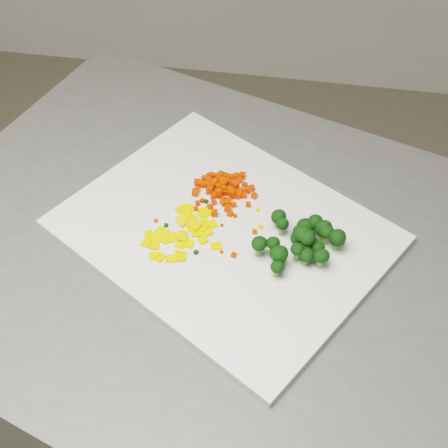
% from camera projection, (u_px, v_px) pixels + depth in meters
% --- Properties ---
extents(counter_block, '(1.19, 1.00, 0.90)m').
position_uv_depth(counter_block, '(239.00, 399.00, 1.25)').
color(counter_block, '#4C4D4A').
rests_on(counter_block, ground).
extents(cutting_board, '(0.57, 0.54, 0.01)m').
position_uv_depth(cutting_board, '(224.00, 231.00, 0.94)').
color(cutting_board, silver).
rests_on(cutting_board, counter_block).
extents(carrot_pile, '(0.10, 0.10, 0.03)m').
position_uv_depth(carrot_pile, '(223.00, 187.00, 0.97)').
color(carrot_pile, red).
rests_on(carrot_pile, cutting_board).
extents(pepper_pile, '(0.12, 0.12, 0.02)m').
position_uv_depth(pepper_pile, '(184.00, 232.00, 0.92)').
color(pepper_pile, yellow).
rests_on(pepper_pile, cutting_board).
extents(broccoli_pile, '(0.12, 0.12, 0.06)m').
position_uv_depth(broccoli_pile, '(296.00, 238.00, 0.88)').
color(broccoli_pile, black).
rests_on(broccoli_pile, cutting_board).
extents(carrot_cube_0, '(0.01, 0.01, 0.01)m').
position_uv_depth(carrot_cube_0, '(235.00, 185.00, 0.98)').
color(carrot_cube_0, red).
rests_on(carrot_cube_0, carrot_pile).
extents(carrot_cube_1, '(0.01, 0.01, 0.01)m').
position_uv_depth(carrot_cube_1, '(201.00, 184.00, 0.99)').
color(carrot_cube_1, red).
rests_on(carrot_cube_1, carrot_pile).
extents(carrot_cube_2, '(0.01, 0.01, 0.01)m').
position_uv_depth(carrot_cube_2, '(223.00, 184.00, 0.98)').
color(carrot_cube_2, red).
rests_on(carrot_cube_2, carrot_pile).
extents(carrot_cube_3, '(0.01, 0.01, 0.01)m').
position_uv_depth(carrot_cube_3, '(224.00, 192.00, 0.98)').
color(carrot_cube_3, red).
rests_on(carrot_cube_3, carrot_pile).
extents(carrot_cube_4, '(0.01, 0.01, 0.01)m').
position_uv_depth(carrot_cube_4, '(213.00, 185.00, 0.98)').
color(carrot_cube_4, red).
rests_on(carrot_cube_4, carrot_pile).
extents(carrot_cube_5, '(0.01, 0.01, 0.01)m').
position_uv_depth(carrot_cube_5, '(213.00, 196.00, 0.97)').
color(carrot_cube_5, red).
rests_on(carrot_cube_5, carrot_pile).
extents(carrot_cube_6, '(0.01, 0.01, 0.01)m').
position_uv_depth(carrot_cube_6, '(195.00, 193.00, 0.98)').
color(carrot_cube_6, red).
rests_on(carrot_cube_6, carrot_pile).
extents(carrot_cube_7, '(0.01, 0.01, 0.01)m').
position_uv_depth(carrot_cube_7, '(227.00, 192.00, 0.98)').
color(carrot_cube_7, red).
rests_on(carrot_cube_7, carrot_pile).
extents(carrot_cube_8, '(0.01, 0.01, 0.01)m').
position_uv_depth(carrot_cube_8, '(225.00, 192.00, 0.98)').
color(carrot_cube_8, red).
rests_on(carrot_cube_8, carrot_pile).
extents(carrot_cube_9, '(0.01, 0.01, 0.01)m').
position_uv_depth(carrot_cube_9, '(197.00, 182.00, 0.99)').
color(carrot_cube_9, red).
rests_on(carrot_cube_9, carrot_pile).
extents(carrot_cube_10, '(0.01, 0.01, 0.01)m').
position_uv_depth(carrot_cube_10, '(201.00, 183.00, 0.99)').
color(carrot_cube_10, red).
rests_on(carrot_cube_10, carrot_pile).
extents(carrot_cube_11, '(0.01, 0.01, 0.01)m').
position_uv_depth(carrot_cube_11, '(237.00, 192.00, 0.98)').
color(carrot_cube_11, red).
rests_on(carrot_cube_11, carrot_pile).
extents(carrot_cube_12, '(0.01, 0.01, 0.01)m').
position_uv_depth(carrot_cube_12, '(216.00, 194.00, 0.98)').
color(carrot_cube_12, red).
rests_on(carrot_cube_12, carrot_pile).
extents(carrot_cube_13, '(0.01, 0.01, 0.01)m').
position_uv_depth(carrot_cube_13, '(210.00, 207.00, 0.96)').
color(carrot_cube_13, red).
rests_on(carrot_cube_13, carrot_pile).
extents(carrot_cube_14, '(0.01, 0.01, 0.01)m').
position_uv_depth(carrot_cube_14, '(223.00, 203.00, 0.96)').
color(carrot_cube_14, red).
rests_on(carrot_cube_14, carrot_pile).
extents(carrot_cube_15, '(0.01, 0.01, 0.01)m').
position_uv_depth(carrot_cube_15, '(214.00, 213.00, 0.95)').
color(carrot_cube_15, red).
rests_on(carrot_cube_15, carrot_pile).
extents(carrot_cube_16, '(0.01, 0.01, 0.01)m').
position_uv_depth(carrot_cube_16, '(239.00, 195.00, 0.97)').
color(carrot_cube_16, red).
rests_on(carrot_cube_16, carrot_pile).
extents(carrot_cube_17, '(0.01, 0.01, 0.01)m').
position_uv_depth(carrot_cube_17, '(218.00, 186.00, 0.98)').
color(carrot_cube_17, red).
rests_on(carrot_cube_17, carrot_pile).
extents(carrot_cube_18, '(0.01, 0.01, 0.01)m').
position_uv_depth(carrot_cube_18, '(209.00, 180.00, 1.00)').
color(carrot_cube_18, red).
rests_on(carrot_cube_18, carrot_pile).
extents(carrot_cube_19, '(0.01, 0.01, 0.01)m').
position_uv_depth(carrot_cube_19, '(202.00, 201.00, 0.97)').
color(carrot_cube_19, red).
rests_on(carrot_cube_19, carrot_pile).
extents(carrot_cube_20, '(0.01, 0.01, 0.01)m').
position_uv_depth(carrot_cube_20, '(228.00, 203.00, 0.96)').
color(carrot_cube_20, red).
rests_on(carrot_cube_20, carrot_pile).
extents(carrot_cube_21, '(0.01, 0.01, 0.01)m').
position_uv_depth(carrot_cube_21, '(226.00, 175.00, 1.01)').
color(carrot_cube_21, red).
rests_on(carrot_cube_21, carrot_pile).
extents(carrot_cube_22, '(0.01, 0.01, 0.01)m').
position_uv_depth(carrot_cube_22, '(227.00, 181.00, 1.00)').
color(carrot_cube_22, red).
rests_on(carrot_cube_22, carrot_pile).
extents(carrot_cube_23, '(0.01, 0.01, 0.01)m').
position_uv_depth(carrot_cube_23, '(223.00, 188.00, 0.99)').
color(carrot_cube_23, red).
rests_on(carrot_cube_23, carrot_pile).
extents(carrot_cube_24, '(0.01, 0.01, 0.01)m').
position_uv_depth(carrot_cube_24, '(231.00, 182.00, 0.99)').
color(carrot_cube_24, red).
rests_on(carrot_cube_24, carrot_pile).
extents(carrot_cube_25, '(0.01, 0.01, 0.01)m').
position_uv_depth(carrot_cube_25, '(234.00, 195.00, 0.97)').
color(carrot_cube_25, red).
rests_on(carrot_cube_25, carrot_pile).
extents(carrot_cube_26, '(0.01, 0.01, 0.01)m').
position_uv_depth(carrot_cube_26, '(241.00, 191.00, 0.98)').
color(carrot_cube_26, red).
rests_on(carrot_cube_26, carrot_pile).
extents(carrot_cube_27, '(0.01, 0.01, 0.01)m').
position_uv_depth(carrot_cube_27, '(245.00, 185.00, 0.99)').
color(carrot_cube_27, red).
rests_on(carrot_cube_27, carrot_pile).
extents(carrot_cube_28, '(0.01, 0.01, 0.01)m').
position_uv_depth(carrot_cube_28, '(226.00, 182.00, 0.98)').
color(carrot_cube_28, red).
rests_on(carrot_cube_28, carrot_pile).
extents(carrot_cube_29, '(0.01, 0.01, 0.01)m').
position_uv_depth(carrot_cube_29, '(207.00, 184.00, 0.99)').
color(carrot_cube_29, red).
rests_on(carrot_cube_29, carrot_pile).
extents(carrot_cube_30, '(0.01, 0.01, 0.01)m').
position_uv_depth(carrot_cube_30, '(242.00, 176.00, 1.00)').
color(carrot_cube_30, red).
rests_on(carrot_cube_30, carrot_pile).
extents(carrot_cube_31, '(0.01, 0.01, 0.01)m').
position_uv_depth(carrot_cube_31, '(205.00, 186.00, 0.99)').
color(carrot_cube_31, red).
rests_on(carrot_cube_31, carrot_pile).
extents(carrot_cube_32, '(0.01, 0.01, 0.01)m').
position_uv_depth(carrot_cube_32, '(208.00, 192.00, 0.98)').
color(carrot_cube_32, red).
rests_on(carrot_cube_32, carrot_pile).
extents(carrot_cube_33, '(0.01, 0.01, 0.01)m').
position_uv_depth(carrot_cube_33, '(198.00, 190.00, 0.98)').
color(carrot_cube_33, red).
rests_on(carrot_cube_33, carrot_pile).
extents(carrot_cube_34, '(0.01, 0.01, 0.01)m').
position_uv_depth(carrot_cube_34, '(226.00, 203.00, 0.96)').
color(carrot_cube_34, red).
rests_on(carrot_cube_34, carrot_pile).
extents(carrot_cube_35, '(0.01, 0.01, 0.01)m').
position_uv_depth(carrot_cube_35, '(209.00, 175.00, 1.01)').
color(carrot_cube_35, red).
rests_on(carrot_cube_35, carrot_pile).
extents(carrot_cube_36, '(0.01, 0.01, 0.01)m').
position_uv_depth(carrot_cube_36, '(240.00, 179.00, 1.00)').
color(carrot_cube_36, red).
rests_on(carrot_cube_36, carrot_pile).
extents(carrot_cube_37, '(0.01, 0.01, 0.01)m').
position_uv_depth(carrot_cube_37, '(223.00, 191.00, 0.98)').
color(carrot_cube_37, red).
rests_on(carrot_cube_37, carrot_pile).
extents(carrot_cube_38, '(0.01, 0.01, 0.01)m').
position_uv_depth(carrot_cube_38, '(228.00, 206.00, 0.96)').
color(carrot_cube_38, red).
rests_on(carrot_cube_38, carrot_pile).
extents(carrot_cube_39, '(0.01, 0.01, 0.01)m').
position_uv_depth(carrot_cube_39, '(254.00, 196.00, 0.97)').
color(carrot_cube_39, red).
rests_on(carrot_cube_39, carrot_pile).
extents(carrot_cube_40, '(0.01, 0.01, 0.01)m').
position_uv_depth(carrot_cube_40, '(231.00, 177.00, 1.00)').
color(carrot_cube_40, red).
rests_on(carrot_cube_40, carrot_pile).
extents(carrot_cube_41, '(0.01, 0.01, 0.01)m').
position_uv_depth(carrot_cube_41, '(223.00, 198.00, 0.97)').
color(carrot_cube_41, red).
rests_on(carrot_cube_41, carrot_pile).
extents(carrot_cube_42, '(0.01, 0.01, 0.01)m').
position_uv_depth(carrot_cube_42, '(234.00, 205.00, 0.96)').
color(carrot_cube_42, red).
rests_on(carrot_cube_42, carrot_pile).
extents(carrot_cube_43, '(0.01, 0.01, 0.01)m').
position_uv_depth(carrot_cube_43, '(219.00, 194.00, 0.97)').
color(carrot_cube_43, red).
rests_on(carrot_cube_43, carrot_pile).
extents(carrot_cube_44, '(0.01, 0.01, 0.01)m').
position_uv_depth(carrot_cube_44, '(248.00, 204.00, 0.96)').
color(carrot_cube_44, red).
rests_on(carrot_cube_44, carrot_pile).
extents(carrot_cube_45, '(0.01, 0.01, 0.01)m').
position_uv_depth(carrot_cube_45, '(214.00, 202.00, 0.96)').
color(carrot_cube_45, red).
rests_on(carrot_cube_45, carrot_pile).
extents(carrot_cube_46, '(0.01, 0.01, 0.01)m').
position_uv_depth(carrot_cube_46, '(210.00, 190.00, 0.98)').
color(carrot_cube_46, red).
rests_on(carrot_cube_46, carrot_pile).
extents(carrot_cube_47, '(0.01, 0.01, 0.01)m').
position_uv_depth(carrot_cube_47, '(211.00, 189.00, 0.97)').
color(carrot_cube_47, red).
rests_on(carrot_cube_47, carrot_pile).
extents(carrot_cube_48, '(0.01, 0.01, 0.01)m').
position_uv_depth(carrot_cube_48, '(220.00, 179.00, 1.00)').
color(carrot_cube_48, red).
rests_on(carrot_cube_48, carrot_pile).
extents(carrot_cube_49, '(0.01, 0.01, 0.01)m').
position_uv_depth(carrot_cube_49, '(236.00, 176.00, 1.00)').
color(carrot_cube_49, red).
rests_on(carrot_cube_49, carrot_pile).
extents(carrot_cube_50, '(0.01, 0.01, 0.01)m').
position_uv_depth(carrot_cube_50, '(205.00, 179.00, 1.00)').
color(carrot_cube_50, red).
rests_on(carrot_cube_50, carrot_pile).
extents(carrot_cube_51, '(0.01, 0.01, 0.01)m').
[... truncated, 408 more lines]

